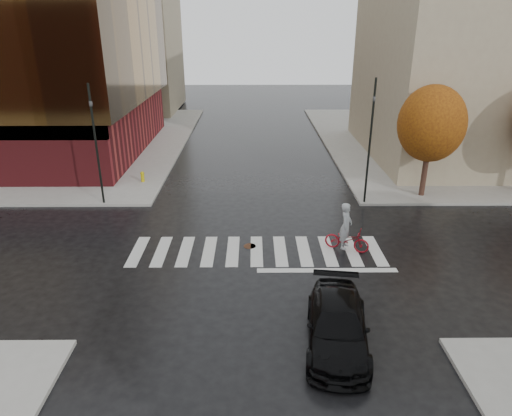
{
  "coord_description": "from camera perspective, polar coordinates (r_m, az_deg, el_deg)",
  "views": [
    {
      "loc": [
        -0.17,
        -18.26,
        9.86
      ],
      "look_at": [
        -0.03,
        0.88,
        2.0
      ],
      "focal_mm": 32.0,
      "sensor_mm": 36.0,
      "label": 1
    }
  ],
  "objects": [
    {
      "name": "building_ne_tan",
      "position": [
        39.22,
        27.12,
        19.03
      ],
      "size": [
        16.0,
        16.0,
        18.0
      ],
      "primitive_type": "cube",
      "color": "gray",
      "rests_on": "sidewalk_ne"
    },
    {
      "name": "building_nw_far",
      "position": [
        57.48,
        -17.71,
        21.66
      ],
      "size": [
        14.0,
        12.0,
        20.0
      ],
      "primitive_type": "cube",
      "color": "gray",
      "rests_on": "sidewalk_nw"
    },
    {
      "name": "sidewalk_ne",
      "position": [
        45.66,
        27.45,
        7.46
      ],
      "size": [
        30.0,
        30.0,
        0.15
      ],
      "primitive_type": "cube",
      "color": "gray",
      "rests_on": "ground"
    },
    {
      "name": "sidewalk_nw",
      "position": [
        45.51,
        -27.91,
        7.33
      ],
      "size": [
        30.0,
        30.0,
        0.15
      ],
      "primitive_type": "cube",
      "color": "gray",
      "rests_on": "ground"
    },
    {
      "name": "fire_hydrant",
      "position": [
        30.61,
        -14.01,
        3.9
      ],
      "size": [
        0.24,
        0.24,
        0.68
      ],
      "color": "#BAA80A",
      "rests_on": "sidewalk_nw"
    },
    {
      "name": "crosswalk",
      "position": [
        21.19,
        0.08,
        -5.38
      ],
      "size": [
        12.0,
        3.0,
        0.01
      ],
      "primitive_type": "cube",
      "color": "silver",
      "rests_on": "ground"
    },
    {
      "name": "tree_ne_a",
      "position": [
        28.12,
        21.1,
        9.79
      ],
      "size": [
        3.8,
        3.8,
        6.5
      ],
      "color": "#331E16",
      "rests_on": "sidewalk_ne"
    },
    {
      "name": "cyclist",
      "position": [
        21.34,
        11.25,
        -3.27
      ],
      "size": [
        2.17,
        1.48,
        2.33
      ],
      "rotation": [
        0.0,
        0.0,
        1.16
      ],
      "color": "maroon",
      "rests_on": "ground"
    },
    {
      "name": "ground",
      "position": [
        20.75,
        0.09,
        -6.04
      ],
      "size": [
        120.0,
        120.0,
        0.0
      ],
      "primitive_type": "plane",
      "color": "black",
      "rests_on": "ground"
    },
    {
      "name": "sedan",
      "position": [
        15.54,
        10.13,
        -14.18
      ],
      "size": [
        2.58,
        5.04,
        1.4
      ],
      "primitive_type": "imported",
      "rotation": [
        0.0,
        0.0,
        -0.13
      ],
      "color": "black",
      "rests_on": "ground"
    },
    {
      "name": "traffic_light_nw",
      "position": [
        26.7,
        -19.45,
        8.19
      ],
      "size": [
        0.2,
        0.18,
        6.71
      ],
      "rotation": [
        0.0,
        0.0,
        -1.83
      ],
      "color": "black",
      "rests_on": "sidewalk_nw"
    },
    {
      "name": "manhole",
      "position": [
        21.62,
        -0.78,
        -4.78
      ],
      "size": [
        0.72,
        0.72,
        0.01
      ],
      "primitive_type": "cylinder",
      "rotation": [
        0.0,
        0.0,
        -0.27
      ],
      "color": "#492B1A",
      "rests_on": "ground"
    },
    {
      "name": "traffic_light_ne",
      "position": [
        26.04,
        14.14,
        8.86
      ],
      "size": [
        0.17,
        0.2,
        6.98
      ],
      "rotation": [
        0.0,
        0.0,
        2.98
      ],
      "color": "black",
      "rests_on": "sidewalk_ne"
    }
  ]
}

